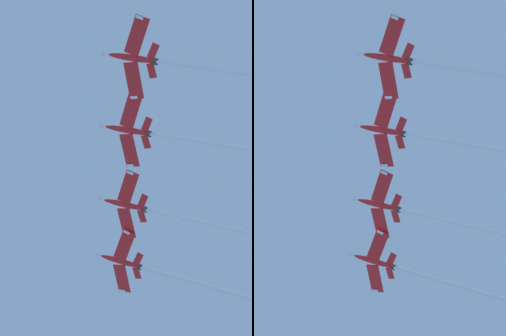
% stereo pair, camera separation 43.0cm
% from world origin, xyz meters
% --- Properties ---
extents(jet_far_left, '(21.34, 36.90, 16.28)m').
position_xyz_m(jet_far_left, '(-17.44, -12.76, 132.09)').
color(jet_far_left, red).
extents(jet_inner_left, '(23.34, 39.23, 17.71)m').
position_xyz_m(jet_inner_left, '(-1.09, -20.87, 132.76)').
color(jet_inner_left, red).
extents(jet_centre, '(21.83, 36.29, 17.32)m').
position_xyz_m(jet_centre, '(18.73, -27.44, 133.18)').
color(jet_centre, red).
extents(jet_inner_right, '(22.05, 38.89, 18.07)m').
position_xyz_m(jet_inner_right, '(33.78, -36.17, 131.20)').
color(jet_inner_right, red).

